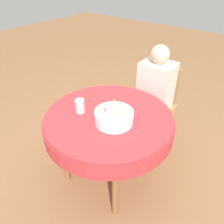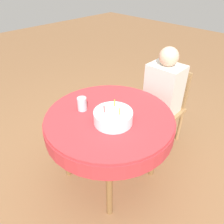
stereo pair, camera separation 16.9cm
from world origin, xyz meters
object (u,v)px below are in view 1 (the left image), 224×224
(person, at_px, (155,89))
(birthday_cake, at_px, (114,117))
(drinking_glass, at_px, (80,106))
(chair, at_px, (157,102))

(person, distance_m, birthday_cake, 0.77)
(person, distance_m, drinking_glass, 0.86)
(drinking_glass, bearing_deg, birthday_cake, 10.69)
(chair, distance_m, birthday_cake, 0.91)
(person, relative_size, birthday_cake, 3.70)
(person, height_order, drinking_glass, person)
(chair, bearing_deg, drinking_glass, -106.73)
(birthday_cake, height_order, drinking_glass, birthday_cake)
(person, relative_size, drinking_glass, 9.75)
(person, bearing_deg, birthday_cake, -87.52)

